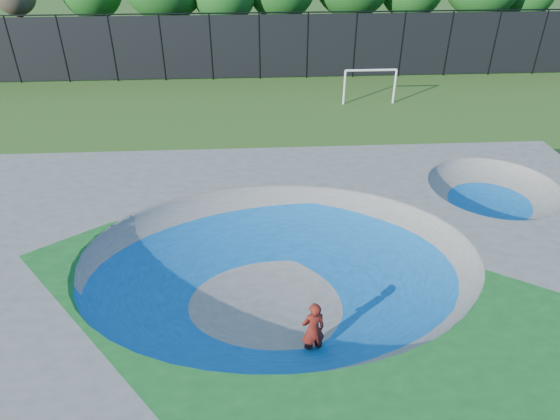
# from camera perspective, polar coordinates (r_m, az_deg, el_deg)

# --- Properties ---
(ground) EXTENTS (120.00, 120.00, 0.00)m
(ground) POSITION_cam_1_polar(r_m,az_deg,el_deg) (14.45, -0.14, -10.02)
(ground) COLOR #2F5317
(ground) RESTS_ON ground
(skate_deck) EXTENTS (22.00, 14.00, 1.50)m
(skate_deck) POSITION_cam_1_polar(r_m,az_deg,el_deg) (13.96, -0.15, -7.72)
(skate_deck) COLOR gray
(skate_deck) RESTS_ON ground
(skater) EXTENTS (0.68, 0.52, 1.65)m
(skater) POSITION_cam_1_polar(r_m,az_deg,el_deg) (12.40, 3.81, -13.52)
(skater) COLOR red
(skater) RESTS_ON ground
(skateboard) EXTENTS (0.81, 0.46, 0.05)m
(skateboard) POSITION_cam_1_polar(r_m,az_deg,el_deg) (12.97, 3.68, -16.01)
(skateboard) COLOR black
(skateboard) RESTS_ON ground
(soccer_goal) EXTENTS (2.93, 0.12, 1.94)m
(soccer_goal) POSITION_cam_1_polar(r_m,az_deg,el_deg) (28.73, 10.29, 14.42)
(soccer_goal) COLOR white
(soccer_goal) RESTS_ON ground
(fence) EXTENTS (48.09, 0.09, 4.04)m
(fence) POSITION_cam_1_polar(r_m,az_deg,el_deg) (32.66, -2.36, 18.31)
(fence) COLOR black
(fence) RESTS_ON ground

